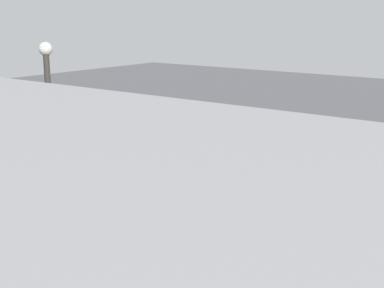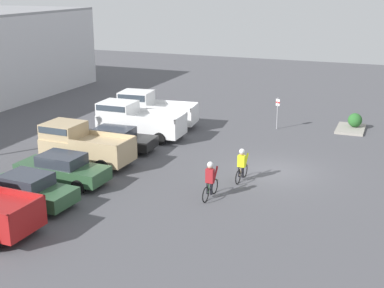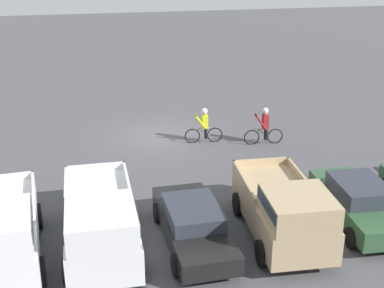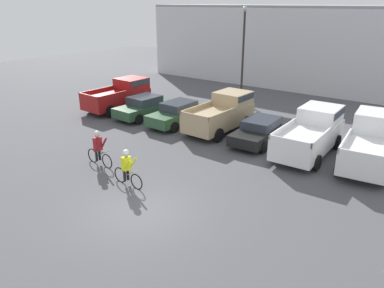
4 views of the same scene
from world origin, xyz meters
The scene contains 14 objects.
ground_plane centered at (0.00, 0.00, 0.00)m, with size 80.00×80.00×0.00m, color #4C4C51.
pickup_truck_0 centered at (-11.06, 9.53, 1.09)m, with size 2.41×4.93×2.10m.
sedan_0 centered at (-8.27, 9.05, 0.72)m, with size 2.15×4.43×1.44m.
sedan_1 centered at (-5.47, 9.18, 0.74)m, with size 2.00×4.58×1.47m.
pickup_truck_1 centered at (-2.66, 9.90, 1.11)m, with size 2.37×4.92×2.16m.
sedan_2 centered at (0.13, 9.48, 0.68)m, with size 2.10×4.87×1.31m.
pickup_truck_2 centered at (2.92, 9.59, 1.11)m, with size 2.35×5.39×2.17m.
pickup_truck_3 centered at (5.68, 9.79, 1.19)m, with size 2.57×5.30×2.32m.
cyclist_0 centered at (-1.93, 1.26, 0.85)m, with size 1.74×0.47×1.66m.
cyclist_1 centered at (-4.55, 1.95, 0.90)m, with size 1.81×0.47×1.74m.
fire_lane_sign centered at (8.03, 1.78, 1.29)m, with size 0.14×0.28×2.12m.
lamppost centered at (-5.17, 16.56, 4.09)m, with size 0.36×0.36×6.99m.
curb_island centered at (9.59, -2.80, 0.07)m, with size 2.77×1.76×0.15m, color gray.
shrub centered at (9.90, -3.00, 0.61)m, with size 0.92×0.92×0.92m.
Camera 1 is at (-16.66, 25.58, 7.72)m, focal length 50.00 mm.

